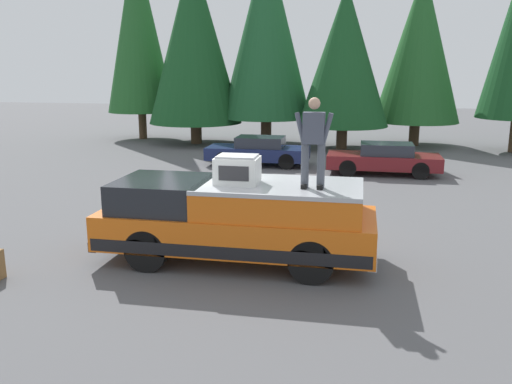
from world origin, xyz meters
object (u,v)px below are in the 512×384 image
at_px(pickup_truck, 237,220).
at_px(compressor_unit, 237,170).
at_px(parked_car_maroon, 384,159).
at_px(parked_car_navy, 258,151).
at_px(person_on_truck_bed, 313,140).

bearing_deg(pickup_truck, compressor_unit, -158.58).
height_order(parked_car_maroon, parked_car_navy, same).
height_order(person_on_truck_bed, parked_car_maroon, person_on_truck_bed).
xyz_separation_m(pickup_truck, parked_car_navy, (11.01, 1.67, -0.29)).
bearing_deg(pickup_truck, parked_car_maroon, -17.99).
distance_m(compressor_unit, parked_car_navy, 11.33).
distance_m(pickup_truck, parked_car_navy, 11.14).
relative_size(person_on_truck_bed, parked_car_maroon, 0.41).
relative_size(compressor_unit, person_on_truck_bed, 0.50).
bearing_deg(parked_car_navy, compressor_unit, -171.23).
xyz_separation_m(parked_car_maroon, parked_car_navy, (0.99, 4.93, 0.00)).
bearing_deg(parked_car_navy, pickup_truck, -171.36).
xyz_separation_m(pickup_truck, parked_car_maroon, (10.02, -3.25, -0.29)).
xyz_separation_m(pickup_truck, compressor_unit, (-0.10, -0.04, 1.05)).
distance_m(pickup_truck, parked_car_maroon, 10.54).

